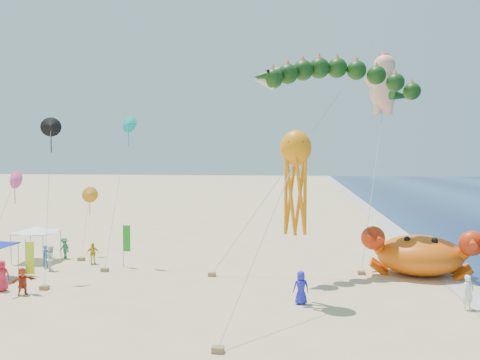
% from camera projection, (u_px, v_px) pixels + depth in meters
% --- Properties ---
extents(ground, '(320.00, 320.00, 0.00)m').
position_uv_depth(ground, '(268.00, 287.00, 28.81)').
color(ground, '#D1B784').
rests_on(ground, ground).
extents(foam_strip, '(320.00, 320.00, 0.00)m').
position_uv_depth(foam_strip, '(473.00, 295.00, 27.23)').
color(foam_strip, silver).
rests_on(foam_strip, ground).
extents(crab_inflatable, '(7.65, 5.63, 3.35)m').
position_uv_depth(crab_inflatable, '(420.00, 254.00, 31.58)').
color(crab_inflatable, '#DA560B').
rests_on(crab_inflatable, ground).
extents(dragon_kite, '(14.60, 6.89, 14.48)m').
position_uv_depth(dragon_kite, '(339.00, 82.00, 32.05)').
color(dragon_kite, black).
rests_on(dragon_kite, ground).
extents(cherub_kite, '(3.74, 7.76, 16.27)m').
position_uv_depth(cherub_kite, '(384.00, 82.00, 37.33)').
color(cherub_kite, '#FFBC9B').
rests_on(cherub_kite, ground).
extents(octopus_kite, '(4.14, 8.12, 9.50)m').
position_uv_depth(octopus_kite, '(295.00, 174.00, 25.53)').
color(octopus_kite, orange).
rests_on(octopus_kite, ground).
extents(canopy_white, '(3.08, 3.08, 2.71)m').
position_uv_depth(canopy_white, '(36.00, 230.00, 35.80)').
color(canopy_white, gray).
rests_on(canopy_white, ground).
extents(feather_flags, '(10.08, 7.19, 3.20)m').
position_uv_depth(feather_flags, '(29.00, 250.00, 30.01)').
color(feather_flags, gray).
rests_on(feather_flags, ground).
extents(beachgoers, '(28.21, 10.62, 1.85)m').
position_uv_depth(beachgoers, '(104.00, 267.00, 30.27)').
color(beachgoers, '#1C63A8').
rests_on(beachgoers, ground).
extents(small_kites, '(8.79, 13.33, 11.11)m').
position_uv_depth(small_kites, '(53.00, 173.00, 32.36)').
color(small_kites, orange).
rests_on(small_kites, ground).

